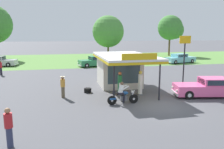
% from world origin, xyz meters
% --- Properties ---
extents(ground_plane, '(300.00, 300.00, 0.00)m').
position_xyz_m(ground_plane, '(0.00, 0.00, 0.00)').
color(ground_plane, '#4C4C51').
extents(grass_verge_strip, '(120.00, 24.00, 0.01)m').
position_xyz_m(grass_verge_strip, '(0.00, 30.00, 0.00)').
color(grass_verge_strip, '#56843D').
rests_on(grass_verge_strip, ground).
extents(service_station_kiosk, '(4.28, 7.73, 3.48)m').
position_xyz_m(service_station_kiosk, '(-1.30, 5.98, 1.77)').
color(service_station_kiosk, beige).
rests_on(service_station_kiosk, ground).
extents(gas_pump_nearside, '(0.44, 0.44, 1.91)m').
position_xyz_m(gas_pump_nearside, '(-2.13, 2.84, 0.87)').
color(gas_pump_nearside, slate).
rests_on(gas_pump_nearside, ground).
extents(gas_pump_offside, '(0.44, 0.44, 1.93)m').
position_xyz_m(gas_pump_offside, '(-0.47, 2.84, 0.88)').
color(gas_pump_offside, slate).
rests_on(gas_pump_offside, ground).
extents(motorcycle_with_rider, '(2.20, 0.70, 1.58)m').
position_xyz_m(motorcycle_with_rider, '(-2.47, 0.81, 0.65)').
color(motorcycle_with_rider, black).
rests_on(motorcycle_with_rider, ground).
extents(featured_classic_sedan, '(5.42, 2.74, 1.46)m').
position_xyz_m(featured_classic_sedan, '(4.55, 1.31, 0.67)').
color(featured_classic_sedan, '#E55993').
rests_on(featured_classic_sedan, ground).
extents(parked_car_back_row_centre_left, '(5.29, 2.81, 1.48)m').
position_xyz_m(parked_car_back_row_centre_left, '(6.38, 22.58, 0.67)').
color(parked_car_back_row_centre_left, '#7AC6D1').
rests_on(parked_car_back_row_centre_left, ground).
extents(parked_car_back_row_left, '(5.83, 3.17, 1.56)m').
position_xyz_m(parked_car_back_row_left, '(12.89, 20.54, 0.72)').
color(parked_car_back_row_left, '#7AC6D1').
rests_on(parked_car_back_row_left, ground).
extents(parked_car_back_row_far_left, '(5.39, 2.98, 1.53)m').
position_xyz_m(parked_car_back_row_far_left, '(-1.57, 19.73, 0.70)').
color(parked_car_back_row_far_left, '#2D844C').
rests_on(parked_car_back_row_far_left, ground).
extents(bystander_admiring_sedan, '(0.34, 0.34, 1.75)m').
position_xyz_m(bystander_admiring_sedan, '(-13.54, 14.64, 0.93)').
color(bystander_admiring_sedan, black).
rests_on(bystander_admiring_sedan, ground).
extents(bystander_standing_back_lot, '(0.34, 0.34, 1.74)m').
position_xyz_m(bystander_standing_back_lot, '(-8.68, -3.90, 0.92)').
color(bystander_standing_back_lot, '#2D3351').
rests_on(bystander_standing_back_lot, ground).
extents(bystander_leaning_by_kiosk, '(0.36, 0.36, 1.65)m').
position_xyz_m(bystander_leaning_by_kiosk, '(-6.44, 3.36, 0.89)').
color(bystander_leaning_by_kiosk, brown).
rests_on(bystander_leaning_by_kiosk, ground).
extents(tree_oak_far_left, '(6.88, 6.88, 8.81)m').
position_xyz_m(tree_oak_far_left, '(3.49, 35.02, 5.37)').
color(tree_oak_far_left, brown).
rests_on(tree_oak_far_left, ground).
extents(tree_oak_distant_spare, '(5.52, 5.46, 8.97)m').
position_xyz_m(tree_oak_distant_spare, '(17.44, 33.02, 6.08)').
color(tree_oak_distant_spare, brown).
rests_on(tree_oak_distant_spare, ground).
extents(roadside_pole_sign, '(1.10, 0.12, 4.61)m').
position_xyz_m(roadside_pole_sign, '(4.67, 5.27, 3.16)').
color(roadside_pole_sign, black).
rests_on(roadside_pole_sign, ground).
extents(spare_tire_stack, '(0.60, 0.60, 0.36)m').
position_xyz_m(spare_tire_stack, '(-4.45, 4.45, 0.18)').
color(spare_tire_stack, black).
rests_on(spare_tire_stack, ground).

